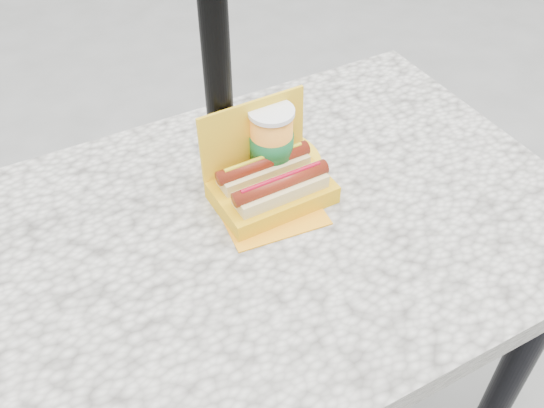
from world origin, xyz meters
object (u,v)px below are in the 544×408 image
umbrella_pole (213,11)px  soda_cup (271,145)px  hotdog_box (271,182)px  fries_plate (263,167)px

umbrella_pole → soda_cup: 0.28m
umbrella_pole → hotdog_box: bearing=-63.9°
fries_plate → soda_cup: bearing=-74.7°
umbrella_pole → hotdog_box: 0.33m
umbrella_pole → soda_cup: bearing=-31.8°
hotdog_box → fries_plate: hotdog_box is taller
umbrella_pole → soda_cup: (0.08, -0.05, -0.27)m
hotdog_box → umbrella_pole: bearing=115.1°
fries_plate → soda_cup: 0.07m
fries_plate → umbrella_pole: bearing=159.7°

